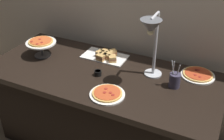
# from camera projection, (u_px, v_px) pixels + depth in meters

# --- Properties ---
(back_wall) EXTENTS (4.40, 0.04, 2.40)m
(back_wall) POSITION_uv_depth(u_px,v_px,m) (128.00, 2.00, 2.40)
(back_wall) COLOR #B7A893
(back_wall) RESTS_ON ground_plane
(buffet_table) EXTENTS (1.90, 0.84, 0.76)m
(buffet_table) POSITION_uv_depth(u_px,v_px,m) (103.00, 109.00, 2.44)
(buffet_table) COLOR black
(buffet_table) RESTS_ON ground_plane
(heat_lamp) EXTENTS (0.15, 0.30, 0.53)m
(heat_lamp) POSITION_uv_depth(u_px,v_px,m) (151.00, 33.00, 1.92)
(heat_lamp) COLOR #B7BABF
(heat_lamp) RESTS_ON buffet_table
(pizza_plate_front) EXTENTS (0.27, 0.27, 0.03)m
(pizza_plate_front) POSITION_uv_depth(u_px,v_px,m) (198.00, 75.00, 2.20)
(pizza_plate_front) COLOR white
(pizza_plate_front) RESTS_ON buffet_table
(pizza_plate_center) EXTENTS (0.25, 0.25, 0.03)m
(pizza_plate_center) POSITION_uv_depth(u_px,v_px,m) (107.00, 94.00, 1.98)
(pizza_plate_center) COLOR white
(pizza_plate_center) RESTS_ON buffet_table
(pizza_plate_raised_stand) EXTENTS (0.26, 0.26, 0.15)m
(pizza_plate_raised_stand) POSITION_uv_depth(u_px,v_px,m) (41.00, 44.00, 2.44)
(pizza_plate_raised_stand) COLOR #595B60
(pizza_plate_raised_stand) RESTS_ON buffet_table
(sandwich_platter) EXTENTS (0.39, 0.22, 0.06)m
(sandwich_platter) POSITION_uv_depth(u_px,v_px,m) (106.00, 56.00, 2.45)
(sandwich_platter) COLOR white
(sandwich_platter) RESTS_ON buffet_table
(sauce_cup_near) EXTENTS (0.06, 0.06, 0.04)m
(sauce_cup_near) POSITION_uv_depth(u_px,v_px,m) (98.00, 73.00, 2.20)
(sauce_cup_near) COLOR black
(sauce_cup_near) RESTS_ON buffet_table
(utensil_holder) EXTENTS (0.08, 0.08, 0.22)m
(utensil_holder) POSITION_uv_depth(u_px,v_px,m) (175.00, 80.00, 2.05)
(utensil_holder) COLOR #383347
(utensil_holder) RESTS_ON buffet_table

